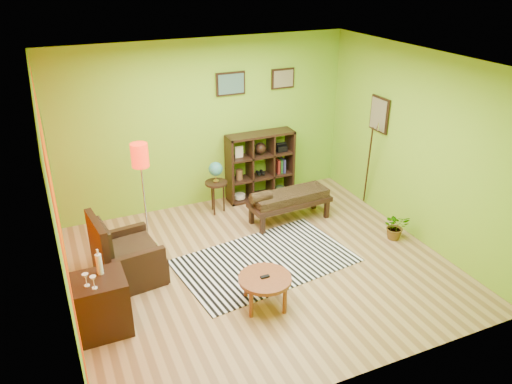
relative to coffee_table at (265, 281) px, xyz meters
name	(u,v)px	position (x,y,z in m)	size (l,w,h in m)	color
ground	(261,266)	(0.31, 0.80, -0.35)	(5.00, 5.00, 0.00)	tan
room_shell	(254,145)	(0.22, 0.81, 1.45)	(5.04, 4.54, 2.82)	#82BD25
zebra_rug	(265,261)	(0.41, 0.88, -0.34)	(2.42, 1.45, 0.01)	white
coffee_table	(265,281)	(0.00, 0.00, 0.00)	(0.65, 0.65, 0.42)	brown
armchair	(125,260)	(-1.46, 1.23, -0.05)	(0.90, 0.90, 0.98)	black
side_cabinet	(102,305)	(-1.89, 0.33, 0.01)	(0.59, 0.54, 1.01)	black
floor_lamp	(141,165)	(-1.01, 1.91, 0.98)	(0.25, 0.25, 1.63)	silver
globe_table	(216,175)	(0.30, 2.58, 0.34)	(0.37, 0.37, 0.90)	black
cube_shelf	(261,166)	(1.23, 2.83, 0.26)	(1.20, 0.35, 1.20)	black
bench	(288,199)	(1.24, 1.82, 0.05)	(1.39, 0.55, 0.63)	black
potted_plant	(395,229)	(2.50, 0.66, -0.18)	(0.38, 0.42, 0.33)	#26661E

